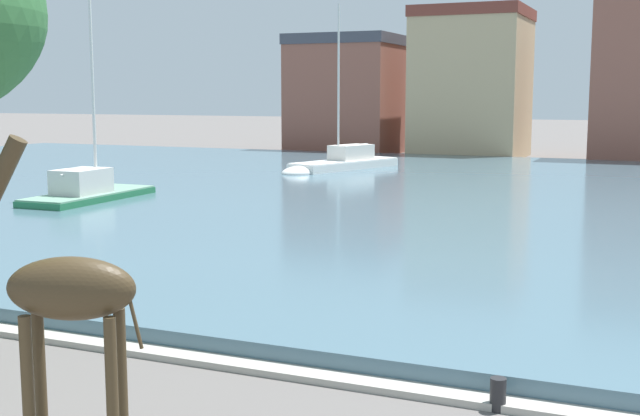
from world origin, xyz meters
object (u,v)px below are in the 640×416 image
object	(u,v)px
sailboat_green	(96,195)
mooring_bollard	(498,394)
giraffe_statue	(61,295)
sailboat_white	(338,166)

from	to	relation	value
sailboat_green	mooring_bollard	size ratio (longest dim) A/B	18.00
sailboat_green	mooring_bollard	distance (m)	24.61
giraffe_statue	sailboat_white	xyz separation A→B (m)	(-10.71, 35.31, -1.64)
sailboat_green	mooring_bollard	xyz separation A→B (m)	(19.37, -15.18, -0.31)
giraffe_statue	mooring_bollard	xyz separation A→B (m)	(4.48, 4.09, -1.99)
sailboat_white	mooring_bollard	size ratio (longest dim) A/B	19.16
giraffe_statue	sailboat_green	xyz separation A→B (m)	(-14.89, 19.27, -1.68)
sailboat_green	sailboat_white	size ratio (longest dim) A/B	0.94
mooring_bollard	giraffe_statue	bearing A→B (deg)	-137.61
giraffe_statue	mooring_bollard	size ratio (longest dim) A/B	8.79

